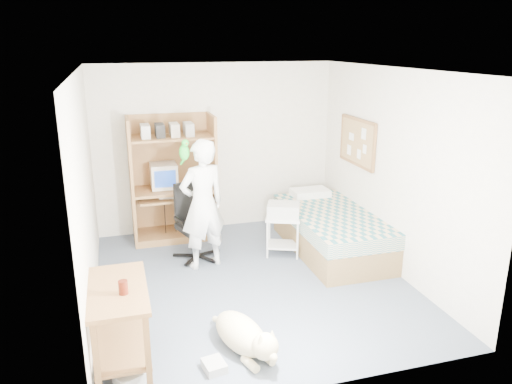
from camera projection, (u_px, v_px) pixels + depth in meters
floor at (252, 282)px, 6.03m from camera, size 4.00×4.00×0.00m
wall_back at (216, 148)px, 7.51m from camera, size 3.60×0.02×2.50m
wall_right at (392, 171)px, 6.15m from camera, size 0.02×4.00×2.50m
wall_left at (86, 196)px, 5.19m from camera, size 0.02×4.00×2.50m
ceiling at (252, 70)px, 5.31m from camera, size 3.60×4.00×0.02m
computer_hutch at (173, 183)px, 7.21m from camera, size 1.20×0.63×1.80m
bed at (331, 231)px, 6.86m from camera, size 1.02×2.02×0.66m
side_desk at (120, 314)px, 4.37m from camera, size 0.50×1.00×0.75m
corkboard at (357, 142)px, 6.91m from camera, size 0.04×0.94×0.66m
office_chair at (195, 232)px, 6.63m from camera, size 0.57×0.57×1.00m
person at (203, 204)px, 6.23m from camera, size 0.70×0.56×1.67m
parrot at (184, 151)px, 5.99m from camera, size 0.12×0.21×0.34m
dog at (244, 335)px, 4.63m from camera, size 0.55×1.03×0.40m
printer_cart at (283, 229)px, 6.72m from camera, size 0.56×0.51×0.54m
printer at (284, 210)px, 6.64m from camera, size 0.51×0.46×0.18m
crt_monitor at (164, 176)px, 7.14m from camera, size 0.37×0.40×0.35m
keyboard at (176, 196)px, 7.11m from camera, size 0.47×0.23×0.03m
pencil_cup at (201, 183)px, 7.23m from camera, size 0.08×0.08×0.12m
drink_glass at (123, 287)px, 4.19m from camera, size 0.08×0.08×0.12m
floor_box_a at (131, 377)px, 4.24m from camera, size 0.31×0.29×0.10m
floor_box_b at (214, 366)px, 4.41m from camera, size 0.22×0.25×0.08m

